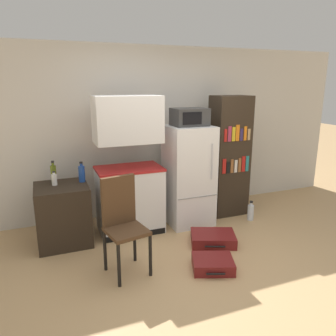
{
  "coord_description": "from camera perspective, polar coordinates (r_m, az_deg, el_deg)",
  "views": [
    {
      "loc": [
        -1.62,
        -2.84,
        2.01
      ],
      "look_at": [
        -0.18,
        0.85,
        0.98
      ],
      "focal_mm": 35.0,
      "sensor_mm": 36.0,
      "label": 1
    }
  ],
  "objects": [
    {
      "name": "ground_plane",
      "position": [
        3.84,
        7.45,
        -17.18
      ],
      "size": [
        24.0,
        24.0,
        0.0
      ],
      "primitive_type": "plane",
      "color": "tan"
    },
    {
      "name": "wall_back",
      "position": [
        5.22,
        -0.72,
        6.5
      ],
      "size": [
        6.4,
        0.1,
        2.56
      ],
      "color": "beige",
      "rests_on": "ground_plane"
    },
    {
      "name": "side_table",
      "position": [
        4.43,
        -17.77,
        -7.7
      ],
      "size": [
        0.65,
        0.64,
        0.77
      ],
      "color": "#2D2319",
      "rests_on": "ground_plane"
    },
    {
      "name": "kitchen_hutch",
      "position": [
        4.45,
        -6.8,
        -0.62
      ],
      "size": [
        0.88,
        0.56,
        1.86
      ],
      "color": "white",
      "rests_on": "ground_plane"
    },
    {
      "name": "refrigerator",
      "position": [
        4.74,
        3.6,
        -1.29
      ],
      "size": [
        0.62,
        0.64,
        1.44
      ],
      "color": "white",
      "rests_on": "ground_plane"
    },
    {
      "name": "microwave",
      "position": [
        4.58,
        3.77,
        8.86
      ],
      "size": [
        0.47,
        0.36,
        0.24
      ],
      "color": "#333333",
      "rests_on": "refrigerator"
    },
    {
      "name": "bookshelf",
      "position": [
        5.13,
        10.56,
        2.0
      ],
      "size": [
        0.55,
        0.41,
        1.84
      ],
      "color": "#2D2319",
      "rests_on": "ground_plane"
    },
    {
      "name": "bottle_blue_soda",
      "position": [
        4.37,
        -14.79,
        -0.91
      ],
      "size": [
        0.08,
        0.08,
        0.27
      ],
      "color": "#1E47A3",
      "rests_on": "side_table"
    },
    {
      "name": "bottle_milk_white",
      "position": [
        4.34,
        -19.2,
        -1.87
      ],
      "size": [
        0.07,
        0.07,
        0.18
      ],
      "color": "white",
      "rests_on": "side_table"
    },
    {
      "name": "bottle_olive_oil",
      "position": [
        4.44,
        -19.31,
        -0.91
      ],
      "size": [
        0.07,
        0.07,
        0.29
      ],
      "color": "#566619",
      "rests_on": "side_table"
    },
    {
      "name": "chair",
      "position": [
        3.58,
        -7.97,
        -8.48
      ],
      "size": [
        0.47,
        0.47,
        1.06
      ],
      "rotation": [
        0.0,
        0.0,
        0.2
      ],
      "color": "black",
      "rests_on": "ground_plane"
    },
    {
      "name": "suitcase_large_flat",
      "position": [
        4.36,
        7.84,
        -12.05
      ],
      "size": [
        0.67,
        0.58,
        0.14
      ],
      "rotation": [
        0.0,
        0.0,
        -0.38
      ],
      "color": "maroon",
      "rests_on": "ground_plane"
    },
    {
      "name": "suitcase_small_flat",
      "position": [
        3.82,
        7.81,
        -16.21
      ],
      "size": [
        0.54,
        0.49,
        0.13
      ],
      "rotation": [
        0.0,
        0.0,
        -0.35
      ],
      "color": "maroon",
      "rests_on": "ground_plane"
    },
    {
      "name": "water_bottle_front",
      "position": [
        5.14,
        14.19,
        -7.44
      ],
      "size": [
        0.09,
        0.09,
        0.3
      ],
      "color": "silver",
      "rests_on": "ground_plane"
    }
  ]
}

